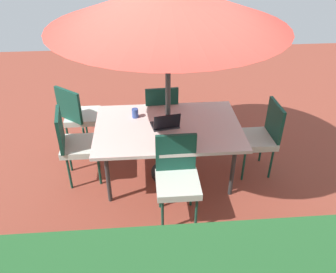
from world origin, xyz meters
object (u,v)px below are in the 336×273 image
chair_southeast (79,114)px  cup (135,113)px  chair_south (161,112)px  chair_west (261,135)px  laptop (166,124)px  patio_umbrella (168,6)px  chair_north (177,176)px  chair_east (75,142)px  dining_table (168,130)px

chair_southeast → cup: bearing=-172.0°
chair_south → cup: bearing=49.8°
chair_west → laptop: (1.21, 0.03, 0.24)m
patio_umbrella → chair_southeast: bearing=-31.8°
patio_umbrella → chair_west: size_ratio=2.52×
chair_west → chair_southeast: bearing=-109.4°
chair_south → laptop: size_ratio=2.72×
patio_umbrella → laptop: size_ratio=6.85×
chair_north → chair_east: bearing=147.1°
chair_southeast → dining_table: bearing=-172.4°
patio_umbrella → cup: (0.39, -0.25, -1.33)m
chair_south → chair_southeast: bearing=-4.1°
chair_south → chair_southeast: same height
chair_east → chair_north: bearing=-130.4°
chair_south → cup: 0.63m
dining_table → chair_east: 1.14m
chair_east → laptop: bearing=-101.1°
chair_east → chair_south: size_ratio=1.00×
chair_southeast → chair_north: bearing=169.7°
chair_north → cup: size_ratio=8.40×
patio_umbrella → laptop: patio_umbrella is taller
laptop → chair_south: bearing=-99.9°
chair_west → laptop: 1.23m
chair_south → chair_north: bearing=90.7°
patio_umbrella → chair_southeast: 2.11m
chair_east → chair_southeast: size_ratio=1.00×
dining_table → cup: bearing=-32.4°
chair_southeast → laptop: size_ratio=2.72×
chair_west → cup: bearing=-101.1°
chair_southeast → laptop: chair_southeast is taller
chair_south → chair_southeast: (1.14, -0.03, 0.00)m
cup → patio_umbrella: bearing=147.6°
chair_north → cup: chair_north is taller
dining_table → chair_west: bearing=-179.5°
chair_west → cup: 1.61m
dining_table → chair_north: size_ratio=1.79×
dining_table → laptop: bearing=37.1°
patio_umbrella → chair_east: 1.95m
dining_table → chair_north: (-0.04, 0.71, -0.14)m
patio_umbrella → dining_table: bearing=0.0°
patio_umbrella → chair_north: bearing=93.4°
chair_south → chair_west: 1.41m
chair_southeast → laptop: 1.40m
dining_table → cup: size_ratio=15.05×
chair_north → chair_west: (-1.14, -0.72, 0.00)m
dining_table → chair_southeast: 1.40m
patio_umbrella → chair_southeast: patio_umbrella is taller
dining_table → chair_north: chair_north is taller
chair_east → chair_north: 1.39m
chair_south → chair_north: (-0.09, 1.41, 0.00)m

